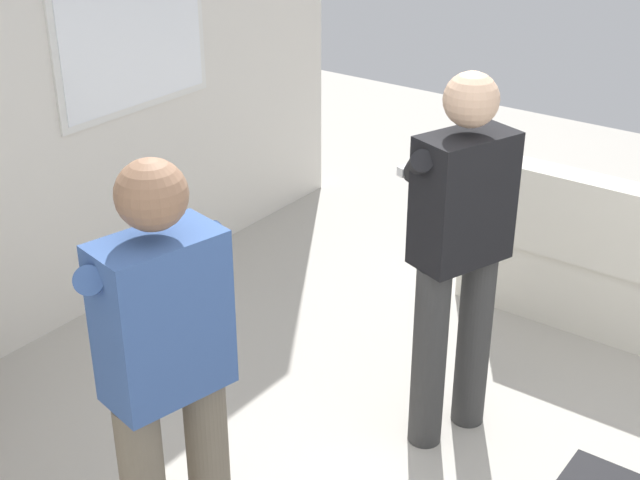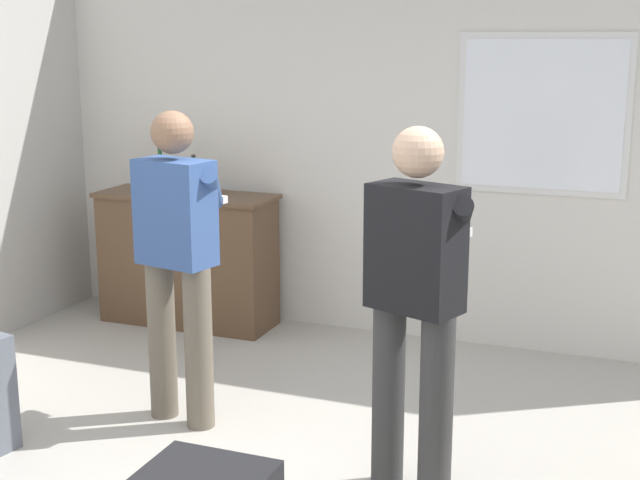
% 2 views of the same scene
% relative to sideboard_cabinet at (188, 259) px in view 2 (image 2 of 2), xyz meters
% --- Properties ---
extents(wall_back_with_window, '(5.20, 0.15, 2.80)m').
position_rel_sideboard_cabinet_xyz_m(wall_back_with_window, '(1.56, 0.36, 0.93)').
color(wall_back_with_window, silver).
rests_on(wall_back_with_window, ground).
extents(sideboard_cabinet, '(1.29, 0.49, 0.95)m').
position_rel_sideboard_cabinet_xyz_m(sideboard_cabinet, '(0.00, 0.00, 0.00)').
color(sideboard_cabinet, brown).
rests_on(sideboard_cabinet, ground).
extents(bottle_wine_green, '(0.07, 0.07, 0.34)m').
position_rel_sideboard_cabinet_xyz_m(bottle_wine_green, '(-0.17, -0.05, 0.61)').
color(bottle_wine_green, '#1E4C23').
rests_on(bottle_wine_green, sideboard_cabinet).
extents(bottle_liquor_amber, '(0.06, 0.06, 0.29)m').
position_rel_sideboard_cabinet_xyz_m(bottle_liquor_amber, '(0.09, -0.04, 0.59)').
color(bottle_liquor_amber, '#1E4C23').
rests_on(bottle_liquor_amber, sideboard_cabinet).
extents(person_standing_left, '(0.55, 0.51, 1.68)m').
position_rel_sideboard_cabinet_xyz_m(person_standing_left, '(0.81, -1.51, 0.46)').
color(person_standing_left, '#6B6051').
rests_on(person_standing_left, ground).
extents(person_standing_right, '(0.53, 0.52, 1.68)m').
position_rel_sideboard_cabinet_xyz_m(person_standing_right, '(2.18, -1.83, 0.46)').
color(person_standing_right, '#383838').
rests_on(person_standing_right, ground).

